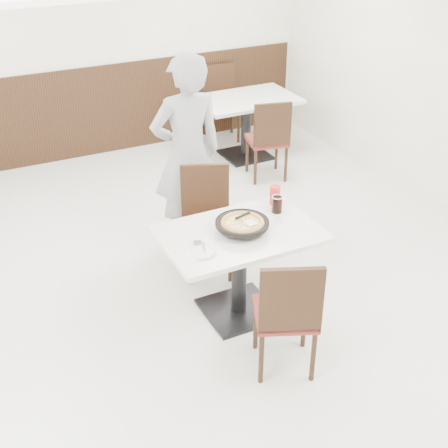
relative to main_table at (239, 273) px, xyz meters
name	(u,v)px	position (x,y,z in m)	size (l,w,h in m)	color
floor	(194,308)	(-0.31, 0.20, -0.38)	(7.00, 7.00, 0.00)	beige
wall_back	(67,43)	(-0.31, 3.70, 1.02)	(6.00, 0.04, 2.80)	beige
wainscot_back	(76,114)	(-0.31, 3.68, 0.18)	(5.90, 0.03, 1.10)	black
main_table	(239,273)	(0.00, 0.00, 0.00)	(1.20, 0.80, 0.75)	silver
chair_near	(285,311)	(0.00, -0.68, 0.10)	(0.42, 0.42, 0.95)	black
chair_far	(207,224)	(0.03, 0.65, 0.10)	(0.42, 0.42, 0.95)	black
trivet	(250,227)	(0.09, 0.00, 0.39)	(0.12, 0.12, 0.04)	black
pizza_pan	(242,226)	(0.02, 0.00, 0.42)	(0.33, 0.33, 0.01)	black
pizza	(242,225)	(0.02, -0.01, 0.44)	(0.35, 0.35, 0.02)	gold
pizza_server	(250,223)	(0.06, -0.06, 0.47)	(0.07, 0.09, 0.00)	silver
napkin	(198,254)	(-0.42, -0.15, 0.38)	(0.15, 0.15, 0.00)	white
side_plate	(202,253)	(-0.38, -0.15, 0.38)	(0.18, 0.18, 0.01)	silver
fork	(204,247)	(-0.35, -0.11, 0.39)	(0.01, 0.15, 0.00)	silver
cola_glass	(277,205)	(0.41, 0.15, 0.44)	(0.08, 0.08, 0.13)	black
red_cup	(275,195)	(0.46, 0.27, 0.45)	(0.09, 0.09, 0.16)	red
diner_person	(187,154)	(0.08, 1.17, 0.54)	(0.67, 0.44, 1.83)	#9D9EA2
bg_table_right	(246,128)	(1.54, 2.77, 0.00)	(1.20, 0.80, 0.75)	silver
bg_chair_right_near	(267,138)	(1.47, 2.14, 0.10)	(0.42, 0.42, 0.95)	black
bg_chair_right_far	(222,104)	(1.54, 3.43, 0.10)	(0.42, 0.42, 0.95)	black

